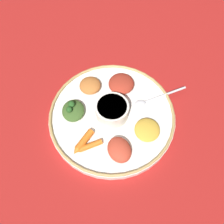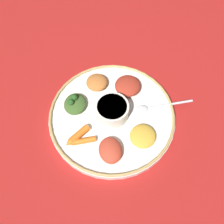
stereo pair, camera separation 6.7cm
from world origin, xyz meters
TOP-DOWN VIEW (x-y plane):
  - ground_plane at (0.00, 0.00)m, footprint 2.40×2.40m
  - platter at (0.00, 0.00)m, footprint 0.35×0.35m
  - platter_rim at (0.00, 0.00)m, footprint 0.35×0.35m
  - center_bowl at (0.00, 0.00)m, footprint 0.09×0.09m
  - spoon at (-0.12, 0.05)m, footprint 0.16×0.07m
  - greens_pile at (0.07, -0.08)m, footprint 0.09×0.09m
  - carrot_near_spoon at (0.11, 0.01)m, footprint 0.08×0.03m
  - carrot_outer at (0.11, 0.03)m, footprint 0.08×0.04m
  - mound_chickpea at (-0.02, -0.11)m, footprint 0.07×0.07m
  - mound_berbere_red at (0.06, 0.09)m, footprint 0.08×0.09m
  - mound_beet at (-0.09, -0.05)m, footprint 0.08×0.08m
  - mound_lentil_yellow at (-0.03, 0.10)m, footprint 0.10×0.09m

SIDE VIEW (x-z plane):
  - ground_plane at x=0.00m, z-range 0.00..0.00m
  - platter at x=0.00m, z-range 0.00..0.02m
  - platter_rim at x=0.00m, z-range 0.02..0.03m
  - spoon at x=-0.12m, z-range 0.02..0.03m
  - carrot_outer at x=0.11m, z-range 0.02..0.04m
  - carrot_near_spoon at x=0.11m, z-range 0.02..0.04m
  - mound_lentil_yellow at x=-0.03m, z-range 0.02..0.04m
  - mound_chickpea at x=-0.02m, z-range 0.02..0.05m
  - greens_pile at x=0.07m, z-range 0.01..0.05m
  - mound_berbere_red at x=0.06m, z-range 0.02..0.05m
  - mound_beet at x=-0.09m, z-range 0.02..0.05m
  - center_bowl at x=0.00m, z-range 0.02..0.07m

